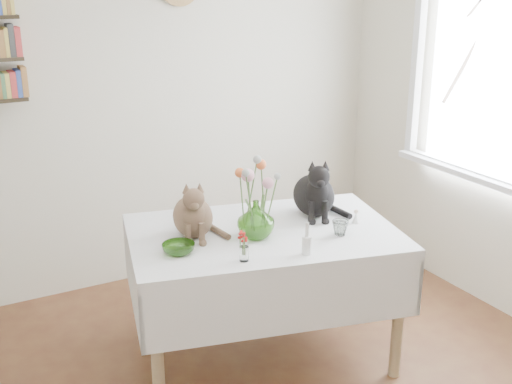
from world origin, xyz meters
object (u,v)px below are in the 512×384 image
dining_table (263,263)px  tabby_cat (192,206)px  black_cat (314,185)px  flower_vase (256,219)px

dining_table → tabby_cat: tabby_cat is taller
black_cat → flower_vase: (-0.46, -0.14, -0.08)m
dining_table → tabby_cat: bearing=161.4°
flower_vase → black_cat: bearing=17.4°
black_cat → flower_vase: black_cat is taller
tabby_cat → flower_vase: tabby_cat is taller
flower_vase → dining_table: bearing=37.1°
tabby_cat → black_cat: size_ratio=0.92×
tabby_cat → flower_vase: 0.34m
dining_table → flower_vase: (-0.08, -0.06, 0.30)m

